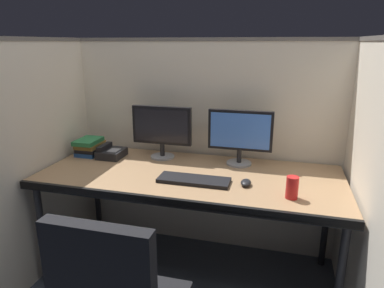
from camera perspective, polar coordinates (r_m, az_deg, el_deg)
cubicle_partition_rear at (r=2.61m, az=2.25°, el=-0.39°), size 2.21×0.06×1.57m
cubicle_partition_left at (r=2.55m, az=-23.07°, el=-2.09°), size 0.06×1.41×1.57m
cubicle_partition_right at (r=2.08m, az=26.46°, el=-6.59°), size 0.06×1.41×1.57m
desk at (r=2.22m, az=-0.42°, el=-6.13°), size 1.90×0.80×0.74m
monitor_left at (r=2.46m, az=-5.00°, el=2.55°), size 0.43×0.17×0.37m
monitor_right at (r=2.33m, az=7.91°, el=1.69°), size 0.43×0.17×0.37m
keyboard_main at (r=2.08m, az=0.30°, el=-5.95°), size 0.43×0.15×0.02m
computer_mouse at (r=2.05m, az=8.87°, el=-6.31°), size 0.06×0.10×0.04m
desk_phone at (r=2.58m, az=-13.21°, el=-1.39°), size 0.17×0.19×0.09m
book_stack at (r=2.67m, az=-16.45°, el=-0.40°), size 0.16×0.22×0.12m
soda_can at (r=1.93m, az=16.15°, el=-6.89°), size 0.07×0.07×0.12m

